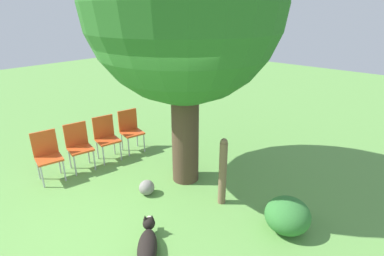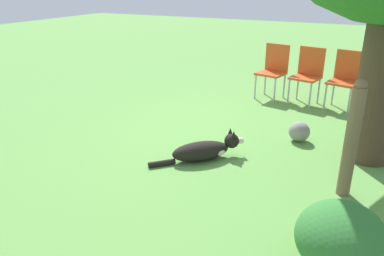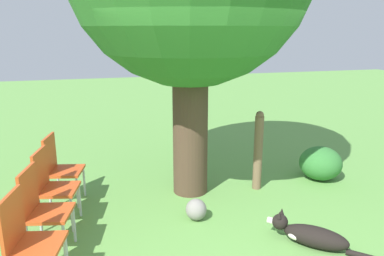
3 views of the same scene
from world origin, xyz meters
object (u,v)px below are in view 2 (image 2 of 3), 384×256
object	(u,v)px
red_chair_0	(273,68)
fence_post	(352,139)
dog	(205,150)
red_chair_2	(346,76)
red_chair_1	(308,72)

from	to	relation	value
red_chair_0	fence_post	bearing A→B (deg)	40.19
dog	red_chair_0	world-z (taller)	red_chair_0
red_chair_0	red_chair_2	size ratio (longest dim) A/B	1.00
red_chair_0	red_chair_2	world-z (taller)	same
fence_post	red_chair_0	distance (m)	3.29
red_chair_1	fence_post	bearing A→B (deg)	30.44
red_chair_1	red_chair_2	distance (m)	0.60
red_chair_0	red_chair_2	bearing A→B (deg)	97.75
red_chair_1	red_chair_2	size ratio (longest dim) A/B	1.00
dog	red_chair_0	bearing A→B (deg)	44.15
fence_post	dog	bearing A→B (deg)	-92.97
red_chair_1	red_chair_2	xyz separation A→B (m)	(0.05, 0.60, 0.00)
fence_post	red_chair_1	distance (m)	3.01
red_chair_1	dog	bearing A→B (deg)	-0.07
fence_post	red_chair_1	size ratio (longest dim) A/B	1.25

